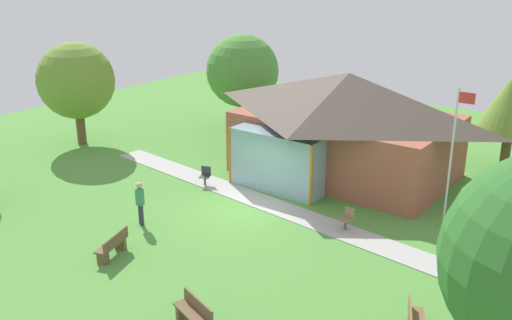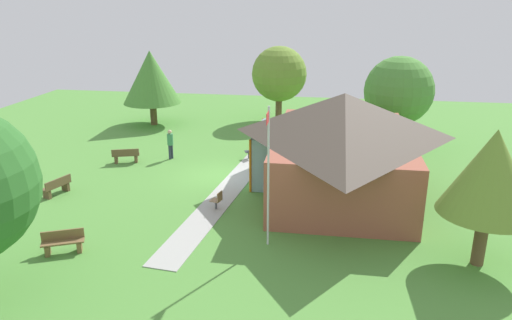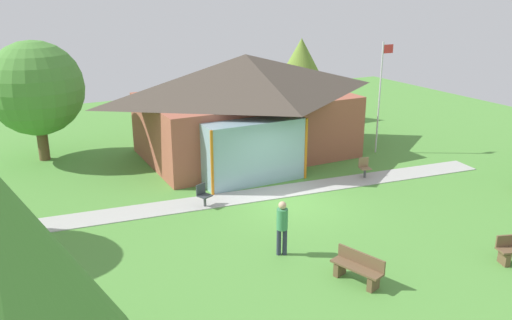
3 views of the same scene
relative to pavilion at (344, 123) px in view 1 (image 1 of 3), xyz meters
The scene contains 11 objects.
ground_plane 6.69m from the pavilion, 100.27° to the right, with size 44.00×44.00×0.00m, color #54933D.
pavilion is the anchor object (origin of this frame).
footpath 5.70m from the pavilion, 102.47° to the right, with size 18.77×1.30×0.03m, color #ADADA8.
flagpole 6.43m from the pavilion, 23.84° to the right, with size 0.64×0.08×5.37m.
bench_front_right 13.55m from the pavilion, 79.04° to the right, with size 1.56×0.88×0.84m.
bench_front_center 12.24m from the pavilion, 101.56° to the right, with size 0.88×1.56×0.84m.
patio_chair_west 6.85m from the pavilion, 130.29° to the right, with size 0.57×0.57×0.86m.
patio_chair_lawn_spare 6.39m from the pavilion, 59.75° to the right, with size 0.54×0.54×0.86m.
visitor_strolling_lawn 10.24m from the pavilion, 110.18° to the right, with size 0.34×0.34×1.74m.
tree_west_hedge 14.50m from the pavilion, 162.42° to the right, with size 4.09×4.09×5.57m.
tree_behind_pavilion_left 9.58m from the pavilion, 157.25° to the left, with size 4.30×4.30×5.55m.
Camera 1 is at (13.09, -16.90, 9.67)m, focal length 40.37 mm.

